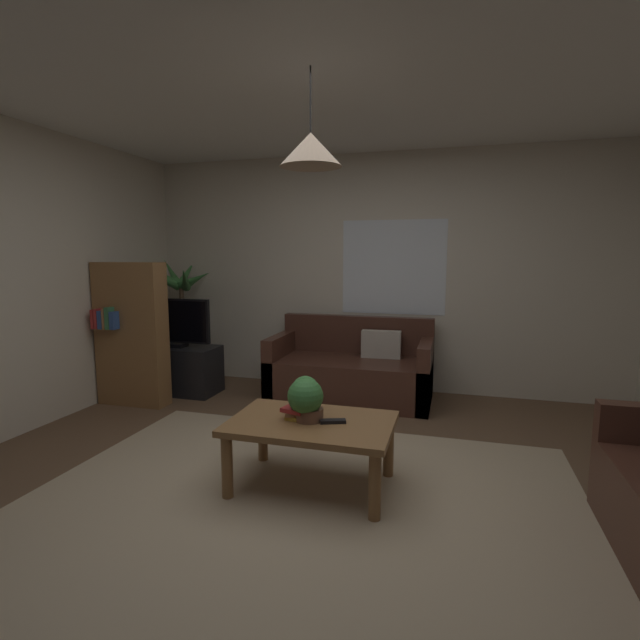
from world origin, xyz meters
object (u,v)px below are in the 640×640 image
potted_palm_corner (181,321)px  bookshelf_corner (131,334)px  couch_under_window (351,372)px  book_on_table_1 (297,413)px  pendant_lamp (311,149)px  book_on_table_0 (297,418)px  coffee_table (312,431)px  potted_plant_on_table (306,397)px  remote_on_table_0 (333,421)px  tv_stand (177,369)px  tv (174,322)px  book_on_table_2 (295,410)px

potted_palm_corner → bookshelf_corner: size_ratio=1.05×
couch_under_window → potted_palm_corner: 2.09m
book_on_table_1 → pendant_lamp: size_ratio=0.26×
book_on_table_0 → coffee_table: bearing=6.3°
book_on_table_1 → potted_plant_on_table: size_ratio=0.51×
book_on_table_1 → bookshelf_corner: bookshelf_corner is taller
couch_under_window → remote_on_table_0: (0.29, -1.92, 0.17)m
potted_palm_corner → potted_plant_on_table: bearing=-43.5°
book_on_table_0 → bookshelf_corner: size_ratio=0.09×
couch_under_window → tv_stand: (-1.86, -0.28, -0.03)m
book_on_table_0 → remote_on_table_0: bearing=1.1°
book_on_table_0 → tv: 2.53m
tv → bookshelf_corner: bookshelf_corner is taller
tv_stand → potted_palm_corner: (-0.18, 0.41, 0.47)m
book_on_table_1 → pendant_lamp: (0.10, 0.00, 1.60)m
potted_plant_on_table → tv: (-1.98, 1.61, 0.17)m
couch_under_window → tv_stand: bearing=-171.3°
book_on_table_2 → bookshelf_corner: (-2.09, 1.16, 0.20)m
book_on_table_1 → potted_palm_corner: size_ratio=0.10×
remote_on_table_0 → bookshelf_corner: bookshelf_corner is taller
coffee_table → potted_plant_on_table: size_ratio=3.66×
bookshelf_corner → tv: bearing=68.0°
book_on_table_2 → potted_palm_corner: size_ratio=0.11×
couch_under_window → book_on_table_1: couch_under_window is taller
coffee_table → tv_stand: 2.59m
tv_stand → potted_palm_corner: potted_palm_corner is taller
coffee_table → book_on_table_0: 0.12m
potted_plant_on_table → tv_stand: 2.59m
coffee_table → remote_on_table_0: remote_on_table_0 is taller
book_on_table_2 → book_on_table_1: bearing=42.0°
potted_plant_on_table → bookshelf_corner: (-2.16, 1.16, 0.12)m
potted_plant_on_table → potted_palm_corner: potted_palm_corner is taller
couch_under_window → pendant_lamp: 2.64m
couch_under_window → tv: (-1.86, -0.30, 0.49)m
couch_under_window → book_on_table_0: size_ratio=12.33×
tv_stand → tv: (0.00, -0.02, 0.51)m
book_on_table_2 → remote_on_table_0: (0.25, 0.00, -0.05)m
book_on_table_2 → potted_palm_corner: potted_palm_corner is taller
pendant_lamp → coffee_table: bearing=180.0°
tv → potted_plant_on_table: bearing=-39.2°
bookshelf_corner → potted_plant_on_table: bearing=-28.2°
potted_palm_corner → bookshelf_corner: potted_palm_corner is taller
couch_under_window → bookshelf_corner: (-2.04, -0.76, 0.43)m
potted_plant_on_table → tv_stand: (-1.98, 1.64, -0.34)m
potted_palm_corner → tv_stand: bearing=-66.3°
book_on_table_2 → tv_stand: (-1.90, 1.64, -0.25)m
book_on_table_0 → remote_on_table_0: (0.23, 0.00, -0.00)m
book_on_table_2 → potted_plant_on_table: 0.11m
couch_under_window → potted_plant_on_table: bearing=-86.4°
tv → bookshelf_corner: (-0.19, -0.46, -0.06)m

